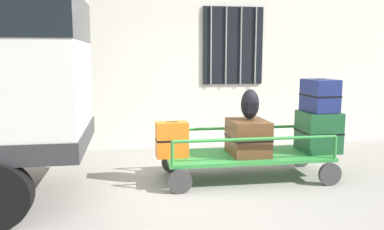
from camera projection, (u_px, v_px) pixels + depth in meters
The scene contains 9 objects.
ground_plane at pixel (205, 194), 5.26m from camera, with size 40.00×40.00×0.00m, color gray.
building_wall at pixel (178, 20), 7.74m from camera, with size 12.00×0.38×5.00m.
luggage_cart at pixel (247, 158), 5.86m from camera, with size 2.45×1.03×0.38m.
cart_railing at pixel (248, 135), 5.81m from camera, with size 2.35×0.89×0.34m.
suitcase_left_bottom at pixel (172, 140), 5.65m from camera, with size 0.47×0.28×0.51m.
suitcase_midleft_bottom at pixel (248, 137), 5.80m from camera, with size 0.55×0.68×0.51m.
suitcase_center_bottom at pixel (318, 131), 6.00m from camera, with size 0.55×0.58×0.61m.
suitcase_center_middle at pixel (320, 95), 5.93m from camera, with size 0.45×0.57×0.48m.
backpack at pixel (250, 104), 5.78m from camera, with size 0.27×0.22×0.44m.
Camera 1 is at (-0.95, -4.96, 1.82)m, focal length 37.21 mm.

